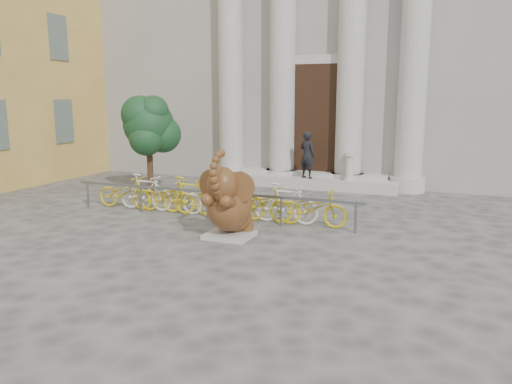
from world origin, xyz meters
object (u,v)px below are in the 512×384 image
at_px(bike_rack, 211,198).
at_px(pedestrian, 307,155).
at_px(elephant_statue, 229,206).
at_px(tree, 149,126).

distance_m(bike_rack, pedestrian, 5.06).
xyz_separation_m(elephant_statue, tree, (-4.48, 3.73, 1.46)).
distance_m(tree, pedestrian, 5.30).
xyz_separation_m(tree, pedestrian, (4.37, 2.82, -1.03)).
relative_size(elephant_statue, pedestrian, 1.24).
relative_size(elephant_statue, tree, 0.63).
height_order(elephant_statue, pedestrian, elephant_statue).
bearing_deg(pedestrian, elephant_statue, 111.57).
relative_size(tree, pedestrian, 1.96).
bearing_deg(bike_rack, tree, 147.28).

